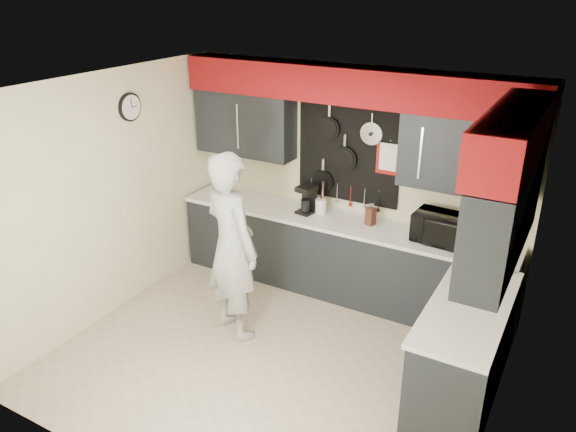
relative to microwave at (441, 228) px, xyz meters
The scene contains 10 objects.
ground 2.12m from the microwave, 128.34° to the right, with size 4.00×4.00×0.00m, color #B5A48C.
back_wall_assembly 1.47m from the microwave, behind, with size 4.00×0.36×2.60m.
right_wall_assembly 1.63m from the microwave, 58.56° to the right, with size 0.36×3.50×2.60m.
left_wall_assembly 3.45m from the microwave, 155.59° to the right, with size 0.05×3.50×2.60m.
base_cabinets 0.94m from the microwave, 154.63° to the right, with size 3.95×2.20×0.92m.
microwave is the anchor object (origin of this frame).
knife_block 0.79m from the microwave, behind, with size 0.09×0.09×0.20m, color #3D1C13.
utensil_crock 1.41m from the microwave, behind, with size 0.13×0.13×0.17m, color white.
coffee_maker 1.56m from the microwave, behind, with size 0.21×0.24×0.33m.
person 2.14m from the microwave, 144.20° to the right, with size 0.71×0.47×1.96m, color #A1A19F.
Camera 1 is at (2.33, -3.87, 3.45)m, focal length 35.00 mm.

